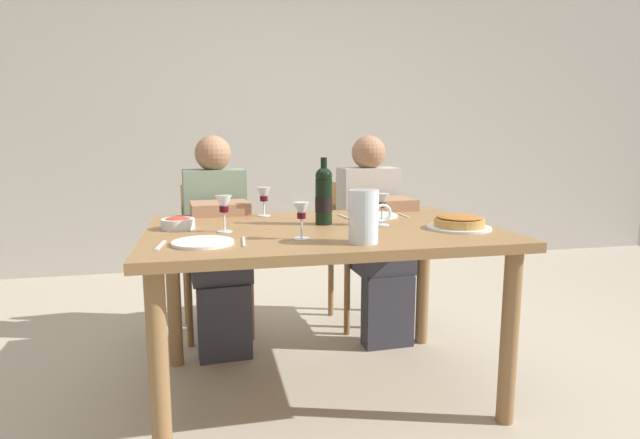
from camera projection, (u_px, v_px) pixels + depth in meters
name	position (u px, v px, depth m)	size (l,w,h in m)	color
ground_plane	(322.00, 389.00, 2.35)	(8.00, 8.00, 0.00)	#B2A893
back_wall	(262.00, 108.00, 4.45)	(8.00, 0.10, 2.80)	#B2ADA3
dining_table	(322.00, 248.00, 2.25)	(1.50, 1.00, 0.76)	olive
wine_bottle	(324.00, 196.00, 2.29)	(0.08, 0.08, 0.30)	black
water_pitcher	(364.00, 220.00, 1.89)	(0.17, 0.11, 0.20)	silver
baked_tart	(459.00, 222.00, 2.19)	(0.27, 0.27, 0.06)	silver
salad_bowl	(178.00, 223.00, 2.19)	(0.14, 0.14, 0.05)	silver
wine_glass_left_diner	(301.00, 213.00, 1.96)	(0.06, 0.06, 0.14)	silver
wine_glass_right_diner	(382.00, 202.00, 2.27)	(0.07, 0.07, 0.14)	silver
wine_glass_centre	(264.00, 196.00, 2.54)	(0.07, 0.07, 0.14)	silver
wine_glass_spare	(224.00, 206.00, 2.11)	(0.07, 0.07, 0.15)	silver
dinner_plate_left_setting	(374.00, 215.00, 2.53)	(0.23, 0.23, 0.01)	white
dinner_plate_right_setting	(203.00, 242.00, 1.88)	(0.23, 0.23, 0.01)	white
fork_left_setting	(345.00, 217.00, 2.50)	(0.16, 0.01, 0.01)	silver
knife_left_setting	(403.00, 215.00, 2.57)	(0.18, 0.01, 0.01)	silver
knife_right_setting	(244.00, 242.00, 1.91)	(0.18, 0.01, 0.01)	silver
spoon_right_setting	(161.00, 245.00, 1.85)	(0.16, 0.01, 0.01)	silver
chair_left	(215.00, 248.00, 3.04)	(0.43, 0.43, 0.87)	olive
diner_left	(218.00, 235.00, 2.80)	(0.36, 0.52, 1.16)	gray
chair_right	(361.00, 242.00, 3.21)	(0.42, 0.42, 0.87)	olive
diner_right	(374.00, 230.00, 2.97)	(0.35, 0.51, 1.16)	#B7B2A8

